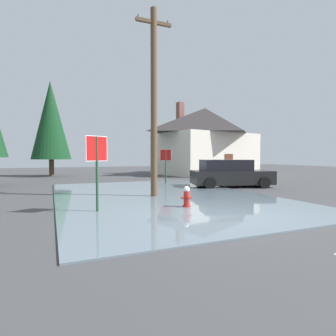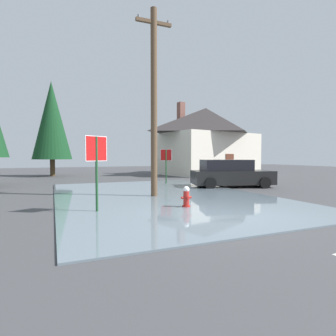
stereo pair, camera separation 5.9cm
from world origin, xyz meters
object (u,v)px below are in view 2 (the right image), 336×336
object	(u,v)px
utility_pole	(154,100)
house	(206,140)
parked_car	(230,174)
stop_sign_far	(166,159)
fire_hydrant	(186,197)
stop_sign_near	(96,157)
pine_tree_short_left	(52,120)

from	to	relation	value
utility_pole	house	world-z (taller)	utility_pole
utility_pole	house	bearing A→B (deg)	51.48
parked_car	house	bearing A→B (deg)	66.34
utility_pole	stop_sign_far	xyz separation A→B (m)	(2.68, 5.09, -2.64)
fire_hydrant	parked_car	xyz separation A→B (m)	(5.29, 4.84, 0.39)
utility_pole	house	distance (m)	16.34
stop_sign_far	house	distance (m)	10.88
utility_pole	stop_sign_far	world-z (taller)	utility_pole
stop_sign_near	fire_hydrant	bearing A→B (deg)	-8.25
pine_tree_short_left	stop_sign_far	bearing A→B (deg)	-56.24
parked_car	pine_tree_short_left	xyz separation A→B (m)	(-9.54, 13.25, 4.19)
stop_sign_near	house	bearing A→B (deg)	49.50
fire_hydrant	pine_tree_short_left	world-z (taller)	pine_tree_short_left
fire_hydrant	house	distance (m)	18.81
utility_pole	stop_sign_near	bearing A→B (deg)	-139.26
house	pine_tree_short_left	distance (m)	14.55
stop_sign_far	house	bearing A→B (deg)	45.74
stop_sign_near	fire_hydrant	distance (m)	3.30
fire_hydrant	utility_pole	xyz separation A→B (m)	(-0.15, 2.86, 3.87)
utility_pole	parked_car	world-z (taller)	utility_pole
stop_sign_near	utility_pole	bearing A→B (deg)	40.74
fire_hydrant	parked_car	size ratio (longest dim) A/B	0.15
fire_hydrant	pine_tree_short_left	size ratio (longest dim) A/B	0.09
parked_car	pine_tree_short_left	bearing A→B (deg)	125.75
utility_pole	parked_car	distance (m)	6.75
house	parked_car	distance (m)	12.08
stop_sign_far	pine_tree_short_left	size ratio (longest dim) A/B	0.27
utility_pole	parked_car	bearing A→B (deg)	20.01
parked_car	pine_tree_short_left	world-z (taller)	pine_tree_short_left
parked_car	utility_pole	bearing A→B (deg)	-159.99
house	parked_car	size ratio (longest dim) A/B	2.17
fire_hydrant	pine_tree_short_left	xyz separation A→B (m)	(-4.25, 18.08, 4.58)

